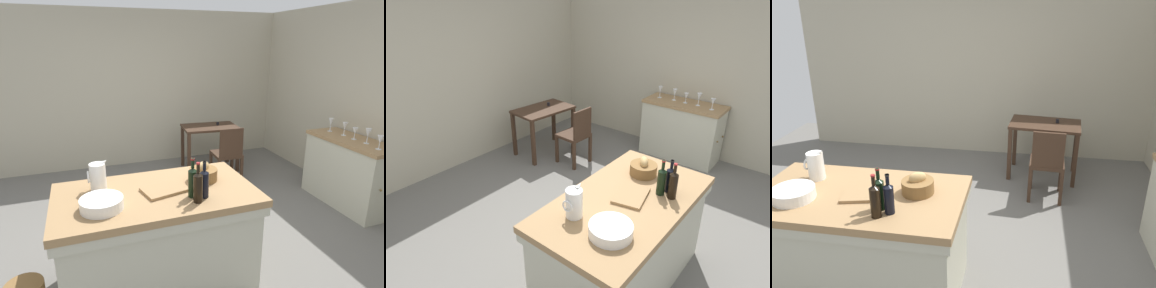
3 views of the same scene
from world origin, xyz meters
TOP-DOWN VIEW (x-y plane):
  - ground_plane at (0.00, 0.00)m, footprint 6.76×6.76m
  - wall_back at (0.00, 2.60)m, footprint 5.32×0.12m
  - wall_right at (2.60, 0.00)m, footprint 0.12×5.20m
  - island_table at (-0.46, -0.59)m, footprint 1.63×0.90m
  - side_cabinet at (2.26, 0.06)m, footprint 0.52×1.20m
  - writing_desk at (1.03, 1.84)m, footprint 0.95×0.65m
  - wooden_chair at (1.05, 1.18)m, footprint 0.42×0.42m
  - pitcher at (-0.90, -0.41)m, footprint 0.17×0.13m
  - wash_bowl at (-0.90, -0.74)m, footprint 0.32×0.32m
  - bread_basket at (-0.01, -0.50)m, footprint 0.25×0.25m
  - cutting_board at (-0.40, -0.61)m, footprint 0.38×0.31m
  - wine_bottle_dark at (-0.13, -0.81)m, footprint 0.07×0.07m
  - wine_bottle_amber at (-0.21, -0.77)m, footprint 0.07×0.07m
  - wine_bottle_green at (-0.20, -0.87)m, footprint 0.07×0.07m
  - wine_glass_far_left at (2.21, -0.35)m, footprint 0.07×0.07m
  - wine_glass_left at (2.27, -0.13)m, footprint 0.07×0.07m
  - wine_glass_middle at (2.27, 0.06)m, footprint 0.07×0.07m
  - wine_glass_right at (2.29, 0.25)m, footprint 0.07×0.07m
  - wine_glass_far_right at (2.27, 0.49)m, footprint 0.07×0.07m

SIDE VIEW (x-z plane):
  - ground_plane at x=0.00m, z-range 0.00..0.00m
  - side_cabinet at x=2.26m, z-range 0.00..0.90m
  - island_table at x=-0.46m, z-range 0.04..0.93m
  - wooden_chair at x=1.05m, z-range 0.04..0.93m
  - writing_desk at x=1.03m, z-range 0.23..1.03m
  - cutting_board at x=-0.40m, z-range 0.90..0.92m
  - wash_bowl at x=-0.90m, z-range 0.90..0.98m
  - bread_basket at x=-0.01m, z-range 0.87..1.05m
  - wine_glass_middle at x=2.27m, z-range 0.92..1.08m
  - wine_glass_far_left at x=2.21m, z-range 0.93..1.09m
  - wine_glass_right at x=2.29m, z-range 0.93..1.10m
  - pitcher at x=-0.90m, z-range 0.88..1.15m
  - wine_bottle_dark at x=-0.13m, z-range 0.87..1.17m
  - wine_glass_far_right at x=2.27m, z-range 0.93..1.11m
  - wine_glass_left at x=2.27m, z-range 0.93..1.12m
  - wine_bottle_amber at x=-0.21m, z-range 0.87..1.19m
  - wine_bottle_green at x=-0.20m, z-range 0.87..1.19m
  - wall_back at x=0.00m, z-range 0.00..2.60m
  - wall_right at x=2.60m, z-range 0.00..2.60m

